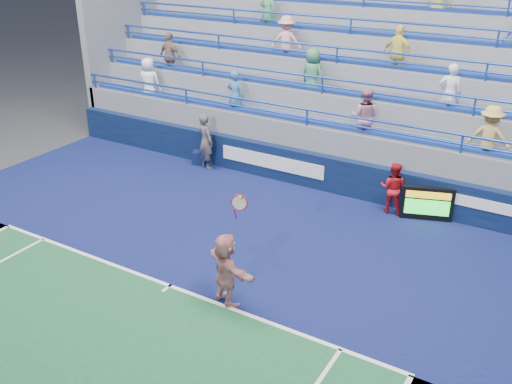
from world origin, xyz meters
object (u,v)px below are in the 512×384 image
Objects in this scene: serve_speed_board at (427,204)px; judge_chair at (201,156)px; ball_girl at (393,188)px; line_judge at (206,141)px; tennis_player at (226,269)px.

serve_speed_board is 7.67m from judge_chair.
judge_chair is (-7.67, 0.18, -0.22)m from serve_speed_board.
serve_speed_board is at bearing 177.60° from ball_girl.
serve_speed_board is 0.99m from ball_girl.
serve_speed_board reaches higher than judge_chair.
ball_girl is at bearing -155.95° from line_judge.
judge_chair is 0.79m from line_judge.
line_judge reaches higher than serve_speed_board.
judge_chair is at bearing -2.95° from line_judge.
serve_speed_board is 7.30m from line_judge.
line_judge reaches higher than ball_girl.
judge_chair is 6.73m from ball_girl.
line_judge is at bearing -5.60° from ball_girl.
tennis_player is (-2.56, -5.94, 0.34)m from serve_speed_board.
tennis_player reaches higher than line_judge.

